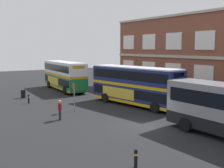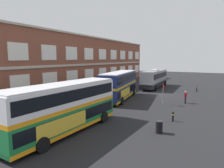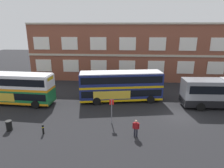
% 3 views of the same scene
% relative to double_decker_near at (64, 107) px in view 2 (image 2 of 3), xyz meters
% --- Properties ---
extents(ground_plane, '(120.00, 120.00, 0.00)m').
position_rel_double_decker_near_xyz_m(ground_plane, '(21.13, -0.34, -2.15)').
color(ground_plane, black).
extents(brick_terminal_building, '(51.70, 8.19, 10.48)m').
position_rel_double_decker_near_xyz_m(brick_terminal_building, '(22.85, 15.64, 2.94)').
color(brick_terminal_building, brown).
rests_on(brick_terminal_building, ground).
extents(double_decker_near, '(11.12, 3.31, 4.07)m').
position_rel_double_decker_near_xyz_m(double_decker_near, '(0.00, 0.00, 0.00)').
color(double_decker_near, '#197038').
rests_on(double_decker_near, ground).
extents(double_decker_middle, '(11.27, 4.34, 4.07)m').
position_rel_double_decker_near_xyz_m(double_decker_middle, '(14.27, 1.98, 0.00)').
color(double_decker_middle, navy).
rests_on(double_decker_middle, ground).
extents(touring_coach, '(12.08, 3.20, 3.80)m').
position_rel_double_decker_near_xyz_m(touring_coach, '(28.07, 0.67, -0.24)').
color(touring_coach, gray).
rests_on(touring_coach, ground).
extents(waiting_passenger, '(0.64, 0.31, 1.70)m').
position_rel_double_decker_near_xyz_m(waiting_passenger, '(15.94, -7.13, -1.22)').
color(waiting_passenger, black).
rests_on(waiting_passenger, ground).
extents(bus_stand_flag, '(0.44, 0.10, 2.70)m').
position_rel_double_decker_near_xyz_m(bus_stand_flag, '(13.52, -4.68, -0.51)').
color(bus_stand_flag, slate).
rests_on(bus_stand_flag, ground).
extents(station_litter_bin, '(0.60, 0.60, 1.03)m').
position_rel_double_decker_near_xyz_m(station_litter_bin, '(3.55, -6.86, -1.63)').
color(station_litter_bin, black).
rests_on(station_litter_bin, ground).
extents(safety_bollard_west, '(0.19, 0.19, 0.95)m').
position_rel_double_decker_near_xyz_m(safety_bollard_west, '(27.14, -7.56, -1.66)').
color(safety_bollard_west, black).
rests_on(safety_bollard_west, ground).
extents(safety_bollard_east, '(0.19, 0.19, 0.95)m').
position_rel_double_decker_near_xyz_m(safety_bollard_east, '(7.16, -7.24, -1.66)').
color(safety_bollard_east, black).
rests_on(safety_bollard_east, ground).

